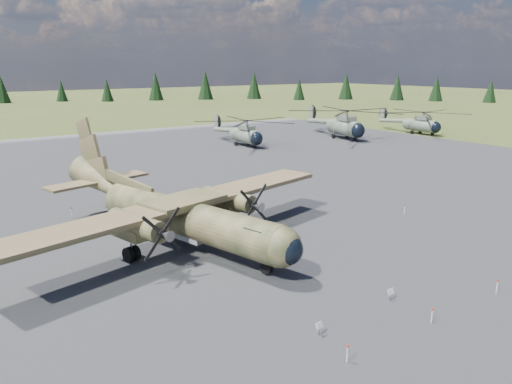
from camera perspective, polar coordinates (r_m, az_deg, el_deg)
ground at (r=35.40m, az=-0.60°, el=-6.94°), size 500.00×500.00×0.00m
apron at (r=43.58m, az=-8.03°, el=-2.96°), size 120.00×120.00×0.04m
transport_plane at (r=36.91m, az=-9.29°, el=-1.97°), size 27.33×24.48×9.06m
helicopter_near at (r=81.26m, az=-1.24°, el=7.38°), size 17.47×20.21×4.29m
helicopter_mid at (r=90.62m, az=10.12°, el=8.29°), size 23.97×25.58×5.20m
helicopter_far at (r=100.80m, az=18.37°, el=8.02°), size 17.48×20.26×4.31m
info_placard_left at (r=25.33m, az=7.23°, el=-15.04°), size 0.47×0.28×0.69m
info_placard_right at (r=29.39m, az=15.12°, el=-11.06°), size 0.47×0.23×0.72m
barrier_fence at (r=34.92m, az=-1.16°, el=-6.36°), size 33.12×29.62×0.85m
treeline at (r=31.70m, az=-0.69°, el=-0.48°), size 335.88×341.59×10.96m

